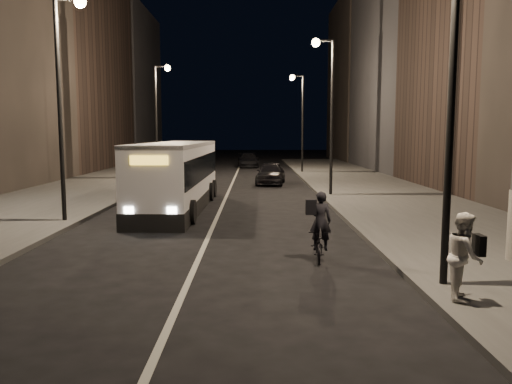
{
  "coord_description": "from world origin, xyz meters",
  "views": [
    {
      "loc": [
        1.51,
        -14.46,
        3.38
      ],
      "look_at": [
        1.57,
        1.56,
        1.5
      ],
      "focal_mm": 35.0,
      "sensor_mm": 36.0,
      "label": 1
    }
  ],
  "objects_px": {
    "streetlight_right_mid": "(327,95)",
    "streetlight_right_near": "(441,36)",
    "streetlight_right_far": "(300,110)",
    "pedestrian_woman": "(464,256)",
    "car_mid": "(189,169)",
    "streetlight_left_far": "(159,106)",
    "car_near": "(271,173)",
    "city_bus": "(178,173)",
    "cyclist_on_bicycle": "(319,237)",
    "streetlight_left_near": "(66,79)",
    "car_far": "(248,160)"
  },
  "relations": [
    {
      "from": "streetlight_right_far",
      "to": "cyclist_on_bicycle",
      "type": "bearing_deg",
      "value": -94.05
    },
    {
      "from": "city_bus",
      "to": "pedestrian_woman",
      "type": "relative_size",
      "value": 6.49
    },
    {
      "from": "streetlight_left_near",
      "to": "streetlight_left_far",
      "type": "distance_m",
      "value": 18.0
    },
    {
      "from": "streetlight_left_far",
      "to": "car_near",
      "type": "bearing_deg",
      "value": -21.37
    },
    {
      "from": "streetlight_left_far",
      "to": "car_near",
      "type": "relative_size",
      "value": 1.85
    },
    {
      "from": "streetlight_right_near",
      "to": "city_bus",
      "type": "distance_m",
      "value": 14.42
    },
    {
      "from": "streetlight_right_mid",
      "to": "streetlight_left_far",
      "type": "height_order",
      "value": "same"
    },
    {
      "from": "streetlight_left_far",
      "to": "streetlight_left_near",
      "type": "bearing_deg",
      "value": -90.0
    },
    {
      "from": "cyclist_on_bicycle",
      "to": "car_far",
      "type": "distance_m",
      "value": 37.74
    },
    {
      "from": "car_mid",
      "to": "car_far",
      "type": "bearing_deg",
      "value": -105.23
    },
    {
      "from": "car_near",
      "to": "car_mid",
      "type": "distance_m",
      "value": 8.37
    },
    {
      "from": "streetlight_left_near",
      "to": "city_bus",
      "type": "height_order",
      "value": "streetlight_left_near"
    },
    {
      "from": "pedestrian_woman",
      "to": "car_far",
      "type": "distance_m",
      "value": 41.53
    },
    {
      "from": "cyclist_on_bicycle",
      "to": "car_near",
      "type": "xyz_separation_m",
      "value": [
        -0.63,
        20.3,
        0.12
      ]
    },
    {
      "from": "car_mid",
      "to": "streetlight_left_far",
      "type": "bearing_deg",
      "value": 60.77
    },
    {
      "from": "streetlight_left_near",
      "to": "car_far",
      "type": "distance_m",
      "value": 33.18
    },
    {
      "from": "city_bus",
      "to": "cyclist_on_bicycle",
      "type": "distance_m",
      "value": 10.69
    },
    {
      "from": "streetlight_right_far",
      "to": "car_far",
      "type": "bearing_deg",
      "value": 118.22
    },
    {
      "from": "streetlight_right_far",
      "to": "car_mid",
      "type": "xyz_separation_m",
      "value": [
        -8.93,
        -3.52,
        -4.7
      ]
    },
    {
      "from": "cyclist_on_bicycle",
      "to": "car_near",
      "type": "bearing_deg",
      "value": 97.31
    },
    {
      "from": "streetlight_left_far",
      "to": "pedestrian_woman",
      "type": "distance_m",
      "value": 29.45
    },
    {
      "from": "streetlight_right_near",
      "to": "streetlight_right_far",
      "type": "relative_size",
      "value": 1.0
    },
    {
      "from": "streetlight_right_far",
      "to": "pedestrian_woman",
      "type": "bearing_deg",
      "value": -89.53
    },
    {
      "from": "city_bus",
      "to": "car_far",
      "type": "relative_size",
      "value": 2.26
    },
    {
      "from": "car_mid",
      "to": "car_far",
      "type": "height_order",
      "value": "car_far"
    },
    {
      "from": "streetlight_left_near",
      "to": "car_far",
      "type": "relative_size",
      "value": 1.65
    },
    {
      "from": "car_mid",
      "to": "streetlight_right_near",
      "type": "bearing_deg",
      "value": 113.09
    },
    {
      "from": "streetlight_right_far",
      "to": "car_near",
      "type": "distance_m",
      "value": 10.57
    },
    {
      "from": "streetlight_right_mid",
      "to": "streetlight_right_near",
      "type": "bearing_deg",
      "value": -90.0
    },
    {
      "from": "streetlight_right_near",
      "to": "streetlight_right_mid",
      "type": "relative_size",
      "value": 1.0
    },
    {
      "from": "streetlight_left_near",
      "to": "pedestrian_woman",
      "type": "xyz_separation_m",
      "value": [
        10.93,
        -9.0,
        -4.34
      ]
    },
    {
      "from": "streetlight_left_near",
      "to": "car_far",
      "type": "xyz_separation_m",
      "value": [
        6.23,
        32.26,
        -4.65
      ]
    },
    {
      "from": "streetlight_left_far",
      "to": "city_bus",
      "type": "xyz_separation_m",
      "value": [
        3.4,
        -14.12,
        -3.74
      ]
    },
    {
      "from": "streetlight_right_mid",
      "to": "car_mid",
      "type": "xyz_separation_m",
      "value": [
        -8.93,
        12.48,
        -4.7
      ]
    },
    {
      "from": "streetlight_right_mid",
      "to": "streetlight_right_far",
      "type": "distance_m",
      "value": 16.0
    },
    {
      "from": "streetlight_right_near",
      "to": "car_far",
      "type": "distance_m",
      "value": 40.77
    },
    {
      "from": "streetlight_left_near",
      "to": "streetlight_left_far",
      "type": "relative_size",
      "value": 1.0
    },
    {
      "from": "streetlight_right_far",
      "to": "cyclist_on_bicycle",
      "type": "height_order",
      "value": "streetlight_right_far"
    },
    {
      "from": "streetlight_right_far",
      "to": "streetlight_left_near",
      "type": "distance_m",
      "value": 26.26
    },
    {
      "from": "cyclist_on_bicycle",
      "to": "car_mid",
      "type": "bearing_deg",
      "value": 110.36
    },
    {
      "from": "car_near",
      "to": "cyclist_on_bicycle",
      "type": "bearing_deg",
      "value": -81.35
    },
    {
      "from": "streetlight_left_near",
      "to": "streetlight_right_far",
      "type": "bearing_deg",
      "value": 66.04
    },
    {
      "from": "streetlight_right_near",
      "to": "car_near",
      "type": "bearing_deg",
      "value": 96.75
    },
    {
      "from": "streetlight_right_far",
      "to": "cyclist_on_bicycle",
      "type": "distance_m",
      "value": 29.86
    },
    {
      "from": "pedestrian_woman",
      "to": "car_near",
      "type": "height_order",
      "value": "pedestrian_woman"
    },
    {
      "from": "cyclist_on_bicycle",
      "to": "car_mid",
      "type": "xyz_separation_m",
      "value": [
        -6.85,
        25.89,
        0.03
      ]
    },
    {
      "from": "streetlight_left_near",
      "to": "pedestrian_woman",
      "type": "height_order",
      "value": "streetlight_left_near"
    },
    {
      "from": "streetlight_right_far",
      "to": "streetlight_right_near",
      "type": "bearing_deg",
      "value": -90.0
    },
    {
      "from": "car_mid",
      "to": "cyclist_on_bicycle",
      "type": "bearing_deg",
      "value": 110.5
    },
    {
      "from": "car_near",
      "to": "pedestrian_woman",
      "type": "bearing_deg",
      "value": -76.02
    }
  ]
}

